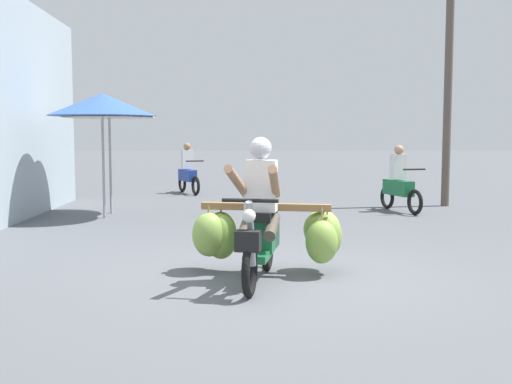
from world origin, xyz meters
The scene contains 7 objects.
ground_plane centered at (0.00, 0.00, 0.00)m, with size 120.00×120.00×0.00m, color #56595E.
motorbike_main_loaded centered at (-0.21, 0.25, 0.53)m, with size 1.78×1.74×1.58m.
motorbike_distant_ahead_left centered at (-1.82, 10.40, 0.57)m, with size 0.80×1.51×1.40m.
motorbike_distant_ahead_right centered at (2.94, 6.13, 0.57)m, with size 0.65×1.58×1.40m.
market_umbrella_near_shop centered at (-3.06, 5.95, 2.15)m, with size 1.89×1.89×2.35m.
market_umbrella_further_along centered at (-3.06, 5.28, 2.18)m, with size 2.06×2.06×2.40m.
utility_pole centered at (4.27, 7.10, 2.61)m, with size 0.18×0.18×5.23m, color brown.
Camera 1 is at (-0.55, -6.61, 1.59)m, focal length 42.96 mm.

